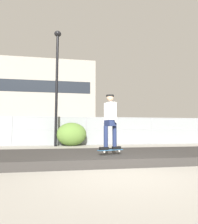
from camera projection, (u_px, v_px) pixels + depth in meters
ground_plane at (124, 174)px, 4.30m from camera, size 120.00×120.00×0.00m
gravel_berm at (105, 156)px, 6.45m from camera, size 16.21×3.16×0.24m
skateboard at (110, 150)px, 5.80m from camera, size 0.82×0.44×0.07m
skater at (110, 118)px, 5.89m from camera, size 0.71×0.62×1.69m
chain_fence at (86, 131)px, 12.73m from camera, size 18.69×0.06×1.85m
street_lamp at (57, 74)px, 12.04m from camera, size 0.44×0.44×7.29m
parked_car_near at (37, 132)px, 14.60m from camera, size 4.55×2.27×1.66m
parked_car_mid at (116, 132)px, 15.63m from camera, size 4.46×2.06×1.66m
parked_car_far at (188, 132)px, 16.77m from camera, size 4.44×2.03×1.66m
library_building at (30, 99)px, 44.24m from camera, size 28.78×11.30×15.97m
shrub_left at (71, 134)px, 12.02m from camera, size 1.82×1.49×1.40m
shrub_center at (71, 134)px, 12.01m from camera, size 1.86×1.52×1.44m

